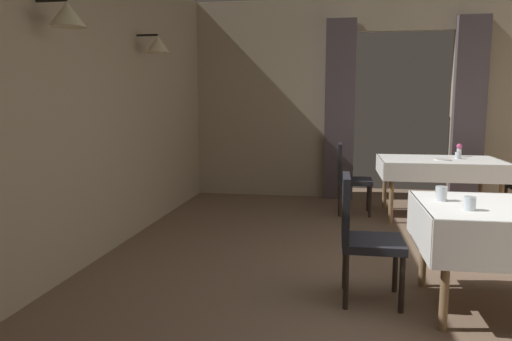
{
  "coord_description": "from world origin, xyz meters",
  "views": [
    {
      "loc": [
        -0.97,
        -3.31,
        1.44
      ],
      "look_at": [
        -1.62,
        0.63,
        0.88
      ],
      "focal_mm": 33.7,
      "sensor_mm": 36.0,
      "label": 1
    }
  ],
  "objects_px": {
    "chair_far_left": "(349,175)",
    "flower_vase_far": "(459,150)",
    "glass_mid_a": "(441,194)",
    "plate_far_b": "(443,160)",
    "dining_table_mid": "(509,221)",
    "glass_far_c": "(458,155)",
    "dining_table_far": "(439,165)",
    "glass_mid_d": "(470,203)",
    "chair_mid_left": "(362,232)"
  },
  "relations": [
    {
      "from": "chair_far_left",
      "to": "flower_vase_far",
      "type": "relative_size",
      "value": 5.52
    },
    {
      "from": "glass_mid_a",
      "to": "plate_far_b",
      "type": "distance_m",
      "value": 2.7
    },
    {
      "from": "dining_table_mid",
      "to": "plate_far_b",
      "type": "height_order",
      "value": "plate_far_b"
    },
    {
      "from": "plate_far_b",
      "to": "glass_far_c",
      "type": "relative_size",
      "value": 2.38
    },
    {
      "from": "dining_table_far",
      "to": "plate_far_b",
      "type": "distance_m",
      "value": 0.15
    },
    {
      "from": "plate_far_b",
      "to": "glass_mid_d",
      "type": "bearing_deg",
      "value": -98.49
    },
    {
      "from": "dining_table_far",
      "to": "chair_mid_left",
      "type": "distance_m",
      "value": 3.04
    },
    {
      "from": "glass_mid_d",
      "to": "plate_far_b",
      "type": "distance_m",
      "value": 2.97
    },
    {
      "from": "dining_table_mid",
      "to": "dining_table_far",
      "type": "distance_m",
      "value": 2.87
    },
    {
      "from": "dining_table_far",
      "to": "glass_mid_d",
      "type": "height_order",
      "value": "glass_mid_d"
    },
    {
      "from": "dining_table_far",
      "to": "glass_mid_a",
      "type": "bearing_deg",
      "value": -101.2
    },
    {
      "from": "glass_mid_a",
      "to": "glass_far_c",
      "type": "relative_size",
      "value": 1.23
    },
    {
      "from": "dining_table_far",
      "to": "plate_far_b",
      "type": "relative_size",
      "value": 7.32
    },
    {
      "from": "chair_mid_left",
      "to": "glass_mid_d",
      "type": "distance_m",
      "value": 0.76
    },
    {
      "from": "dining_table_mid",
      "to": "chair_far_left",
      "type": "relative_size",
      "value": 1.29
    },
    {
      "from": "dining_table_far",
      "to": "chair_far_left",
      "type": "bearing_deg",
      "value": 178.4
    },
    {
      "from": "plate_far_b",
      "to": "chair_mid_left",
      "type": "bearing_deg",
      "value": -112.27
    },
    {
      "from": "chair_far_left",
      "to": "glass_far_c",
      "type": "relative_size",
      "value": 10.93
    },
    {
      "from": "dining_table_mid",
      "to": "plate_far_b",
      "type": "xyz_separation_m",
      "value": [
        0.13,
        2.75,
        0.11
      ]
    },
    {
      "from": "glass_mid_d",
      "to": "flower_vase_far",
      "type": "height_order",
      "value": "flower_vase_far"
    },
    {
      "from": "flower_vase_far",
      "to": "plate_far_b",
      "type": "xyz_separation_m",
      "value": [
        -0.3,
        -0.49,
        -0.08
      ]
    },
    {
      "from": "glass_mid_a",
      "to": "flower_vase_far",
      "type": "bearing_deg",
      "value": 74.61
    },
    {
      "from": "dining_table_mid",
      "to": "glass_far_c",
      "type": "xyz_separation_m",
      "value": [
        0.35,
        2.93,
        0.15
      ]
    },
    {
      "from": "dining_table_far",
      "to": "glass_far_c",
      "type": "distance_m",
      "value": 0.27
    },
    {
      "from": "chair_mid_left",
      "to": "flower_vase_far",
      "type": "distance_m",
      "value": 3.52
    },
    {
      "from": "dining_table_far",
      "to": "plate_far_b",
      "type": "xyz_separation_m",
      "value": [
        0.01,
        -0.12,
        0.09
      ]
    },
    {
      "from": "glass_mid_a",
      "to": "glass_far_c",
      "type": "xyz_separation_m",
      "value": [
        0.78,
        2.83,
        -0.01
      ]
    },
    {
      "from": "chair_far_left",
      "to": "flower_vase_far",
      "type": "height_order",
      "value": "chair_far_left"
    },
    {
      "from": "glass_far_c",
      "to": "chair_mid_left",
      "type": "bearing_deg",
      "value": -114.71
    },
    {
      "from": "dining_table_far",
      "to": "flower_vase_far",
      "type": "relative_size",
      "value": 8.78
    },
    {
      "from": "dining_table_far",
      "to": "flower_vase_far",
      "type": "xyz_separation_m",
      "value": [
        0.31,
        0.37,
        0.17
      ]
    },
    {
      "from": "chair_far_left",
      "to": "plate_far_b",
      "type": "relative_size",
      "value": 4.6
    },
    {
      "from": "chair_mid_left",
      "to": "plate_far_b",
      "type": "distance_m",
      "value": 2.94
    },
    {
      "from": "dining_table_mid",
      "to": "chair_far_left",
      "type": "xyz_separation_m",
      "value": [
        -1.01,
        2.89,
        -0.13
      ]
    },
    {
      "from": "glass_mid_a",
      "to": "flower_vase_far",
      "type": "height_order",
      "value": "flower_vase_far"
    },
    {
      "from": "glass_mid_a",
      "to": "glass_mid_d",
      "type": "bearing_deg",
      "value": -68.04
    },
    {
      "from": "chair_mid_left",
      "to": "glass_far_c",
      "type": "height_order",
      "value": "chair_mid_left"
    },
    {
      "from": "chair_far_left",
      "to": "glass_far_c",
      "type": "height_order",
      "value": "chair_far_left"
    },
    {
      "from": "dining_table_mid",
      "to": "chair_mid_left",
      "type": "height_order",
      "value": "chair_mid_left"
    },
    {
      "from": "glass_mid_a",
      "to": "glass_far_c",
      "type": "distance_m",
      "value": 2.93
    },
    {
      "from": "glass_far_c",
      "to": "dining_table_far",
      "type": "bearing_deg",
      "value": -163.61
    },
    {
      "from": "chair_mid_left",
      "to": "chair_far_left",
      "type": "relative_size",
      "value": 1.0
    },
    {
      "from": "chair_far_left",
      "to": "dining_table_far",
      "type": "bearing_deg",
      "value": -1.6
    },
    {
      "from": "dining_table_far",
      "to": "flower_vase_far",
      "type": "bearing_deg",
      "value": 49.53
    },
    {
      "from": "dining_table_far",
      "to": "plate_far_b",
      "type": "height_order",
      "value": "plate_far_b"
    },
    {
      "from": "glass_mid_d",
      "to": "glass_far_c",
      "type": "bearing_deg",
      "value": 78.04
    },
    {
      "from": "glass_mid_a",
      "to": "glass_mid_d",
      "type": "distance_m",
      "value": 0.32
    },
    {
      "from": "chair_mid_left",
      "to": "dining_table_mid",
      "type": "bearing_deg",
      "value": -1.75
    },
    {
      "from": "chair_far_left",
      "to": "glass_mid_d",
      "type": "height_order",
      "value": "chair_far_left"
    },
    {
      "from": "chair_far_left",
      "to": "glass_far_c",
      "type": "xyz_separation_m",
      "value": [
        1.36,
        0.04,
        0.28
      ]
    }
  ]
}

